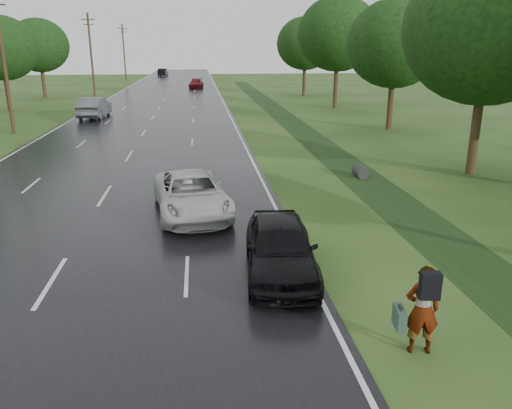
{
  "coord_description": "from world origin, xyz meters",
  "views": [
    {
      "loc": [
        3.97,
        -12.28,
        5.84
      ],
      "look_at": [
        5.61,
        2.07,
        1.3
      ],
      "focal_mm": 35.0,
      "sensor_mm": 36.0,
      "label": 1
    }
  ],
  "objects_px": {
    "pedestrian": "(421,309)",
    "silver_sedan": "(94,107)",
    "dark_sedan": "(280,247)",
    "white_pickup": "(191,194)"
  },
  "relations": [
    {
      "from": "dark_sedan",
      "to": "silver_sedan",
      "type": "relative_size",
      "value": 0.86
    },
    {
      "from": "dark_sedan",
      "to": "silver_sedan",
      "type": "height_order",
      "value": "silver_sedan"
    },
    {
      "from": "pedestrian",
      "to": "silver_sedan",
      "type": "height_order",
      "value": "pedestrian"
    },
    {
      "from": "pedestrian",
      "to": "silver_sedan",
      "type": "relative_size",
      "value": 0.35
    },
    {
      "from": "silver_sedan",
      "to": "white_pickup",
      "type": "bearing_deg",
      "value": 110.79
    },
    {
      "from": "white_pickup",
      "to": "dark_sedan",
      "type": "distance_m",
      "value": 5.9
    },
    {
      "from": "white_pickup",
      "to": "dark_sedan",
      "type": "xyz_separation_m",
      "value": [
        2.4,
        -5.39,
        0.03
      ]
    },
    {
      "from": "pedestrian",
      "to": "silver_sedan",
      "type": "bearing_deg",
      "value": -62.11
    },
    {
      "from": "pedestrian",
      "to": "dark_sedan",
      "type": "height_order",
      "value": "pedestrian"
    },
    {
      "from": "white_pickup",
      "to": "dark_sedan",
      "type": "relative_size",
      "value": 1.17
    }
  ]
}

